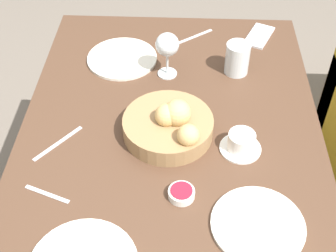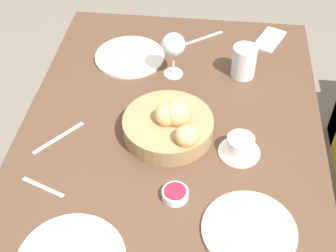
% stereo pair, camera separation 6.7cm
% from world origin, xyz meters
% --- Properties ---
extents(dining_table, '(1.41, 0.88, 0.75)m').
position_xyz_m(dining_table, '(0.00, 0.00, 0.66)').
color(dining_table, '#4C3323').
rests_on(dining_table, ground_plane).
extents(bread_basket, '(0.26, 0.26, 0.12)m').
position_xyz_m(bread_basket, '(-0.07, -0.00, 0.79)').
color(bread_basket, '#99754C').
rests_on(bread_basket, dining_table).
extents(plate_near_left, '(0.24, 0.24, 0.01)m').
position_xyz_m(plate_near_left, '(-0.43, -0.18, 0.76)').
color(plate_near_left, silver).
rests_on(plate_near_left, dining_table).
extents(plate_far_center, '(0.23, 0.23, 0.01)m').
position_xyz_m(plate_far_center, '(0.23, 0.22, 0.76)').
color(plate_far_center, silver).
rests_on(plate_far_center, dining_table).
extents(water_tumbler, '(0.08, 0.08, 0.11)m').
position_xyz_m(water_tumbler, '(-0.38, 0.21, 0.81)').
color(water_tumbler, silver).
rests_on(water_tumbler, dining_table).
extents(wine_glass, '(0.08, 0.08, 0.16)m').
position_xyz_m(wine_glass, '(-0.35, -0.02, 0.86)').
color(wine_glass, silver).
rests_on(wine_glass, dining_table).
extents(coffee_cup, '(0.12, 0.12, 0.06)m').
position_xyz_m(coffee_cup, '(-0.02, 0.20, 0.78)').
color(coffee_cup, white).
rests_on(coffee_cup, dining_table).
extents(jam_bowl_berry, '(0.07, 0.07, 0.03)m').
position_xyz_m(jam_bowl_berry, '(0.15, 0.04, 0.76)').
color(jam_bowl_berry, white).
rests_on(jam_bowl_berry, dining_table).
extents(fork_silver, '(0.11, 0.14, 0.00)m').
position_xyz_m(fork_silver, '(-0.57, 0.06, 0.75)').
color(fork_silver, '#B7B7BC').
rests_on(fork_silver, dining_table).
extents(knife_silver, '(0.14, 0.12, 0.00)m').
position_xyz_m(knife_silver, '(-0.02, -0.32, 0.75)').
color(knife_silver, '#B7B7BC').
rests_on(knife_silver, dining_table).
extents(spoon_coffee, '(0.06, 0.13, 0.00)m').
position_xyz_m(spoon_coffee, '(0.16, -0.31, 0.75)').
color(spoon_coffee, '#B7B7BC').
rests_on(spoon_coffee, dining_table).
extents(cell_phone, '(0.17, 0.13, 0.01)m').
position_xyz_m(cell_phone, '(-0.59, 0.30, 0.76)').
color(cell_phone, silver).
rests_on(cell_phone, dining_table).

